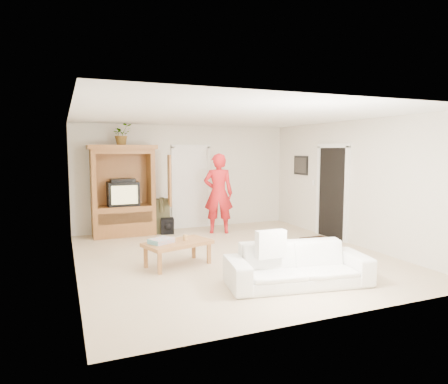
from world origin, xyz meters
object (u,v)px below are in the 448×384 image
object	(u,v)px
coffee_table	(178,245)
sofa	(298,265)
armoire	(124,197)
man	(218,193)

from	to	relation	value
coffee_table	sofa	bearing A→B (deg)	-66.77
armoire	man	xyz separation A→B (m)	(2.12, -0.59, 0.04)
man	coffee_table	bearing A→B (deg)	75.14
armoire	sofa	size ratio (longest dim) A/B	1.01
man	sofa	world-z (taller)	man
armoire	man	size ratio (longest dim) A/B	1.10
man	sofa	size ratio (longest dim) A/B	0.91
armoire	man	world-z (taller)	armoire
coffee_table	armoire	bearing A→B (deg)	82.71
sofa	coffee_table	bearing A→B (deg)	139.26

